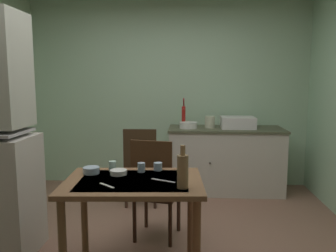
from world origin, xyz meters
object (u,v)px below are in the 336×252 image
chair_by_counter (141,166)px  glass_bottle (183,170)px  sink_basin (238,122)px  chair_far_side (155,189)px  dining_table (133,194)px  teacup_cream (158,167)px  hand_pump (184,115)px  serving_bowl_wide (119,172)px  mixing_bowl_counter (188,125)px

chair_by_counter → glass_bottle: (0.52, -1.63, 0.40)m
sink_basin → chair_by_counter: sink_basin is taller
sink_basin → chair_far_side: sink_basin is taller
sink_basin → dining_table: (-1.05, -2.07, -0.29)m
chair_far_side → teacup_cream: 0.42m
sink_basin → hand_pump: size_ratio=1.13×
hand_pump → chair_far_side: 1.64m
hand_pump → chair_far_side: hand_pump is taller
chair_far_side → glass_bottle: bearing=-70.2°
sink_basin → serving_bowl_wide: size_ratio=3.35×
glass_bottle → dining_table: bearing=156.4°
mixing_bowl_counter → teacup_cream: (-0.24, -1.74, -0.11)m
dining_table → teacup_cream: bearing=60.9°
sink_basin → glass_bottle: bearing=-107.0°
chair_by_counter → serving_bowl_wide: size_ratio=7.15×
chair_by_counter → glass_bottle: size_ratio=3.12×
hand_pump → dining_table: size_ratio=0.36×
hand_pump → chair_far_side: size_ratio=0.40×
hand_pump → chair_by_counter: (-0.49, -0.65, -0.55)m
chair_far_side → dining_table: bearing=-99.9°
serving_bowl_wide → glass_bottle: (0.51, -0.30, 0.11)m
hand_pump → teacup_cream: (-0.18, -1.83, -0.24)m
hand_pump → serving_bowl_wide: size_ratio=2.97×
chair_far_side → sink_basin: bearing=57.3°
dining_table → sink_basin: bearing=63.0°
dining_table → serving_bowl_wide: serving_bowl_wide is taller
mixing_bowl_counter → hand_pump: bearing=124.7°
glass_bottle → teacup_cream: bearing=115.4°
chair_far_side → chair_by_counter: bearing=106.0°
sink_basin → serving_bowl_wide: sink_basin is taller
dining_table → serving_bowl_wide: size_ratio=8.13×
glass_bottle → hand_pump: bearing=90.9°
sink_basin → teacup_cream: size_ratio=6.21×
mixing_bowl_counter → serving_bowl_wide: (-0.54, -1.88, -0.13)m
chair_by_counter → teacup_cream: size_ratio=13.26×
chair_far_side → serving_bowl_wide: (-0.24, -0.45, 0.28)m
serving_bowl_wide → glass_bottle: glass_bottle is taller
sink_basin → mixing_bowl_counter: sink_basin is taller
sink_basin → serving_bowl_wide: (-1.19, -1.93, -0.16)m
sink_basin → glass_bottle: (-0.68, -2.23, -0.06)m
serving_bowl_wide → teacup_cream: bearing=26.0°
dining_table → chair_far_side: chair_far_side is taller
hand_pump → serving_bowl_wide: hand_pump is taller
dining_table → chair_by_counter: (-0.15, 1.47, -0.16)m
dining_table → chair_by_counter: 1.49m
teacup_cream → mixing_bowl_counter: bearing=82.0°
dining_table → glass_bottle: (0.37, -0.16, 0.24)m
glass_bottle → mixing_bowl_counter: bearing=89.2°
hand_pump → glass_bottle: size_ratio=1.29×
sink_basin → glass_bottle: glass_bottle is taller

